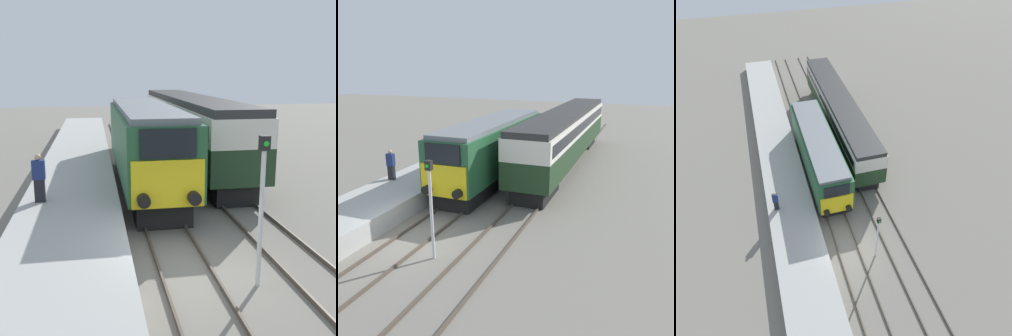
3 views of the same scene
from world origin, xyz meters
The scene contains 8 objects.
ground_plane centered at (0.00, 0.00, 0.00)m, with size 120.00×120.00×0.00m, color slate.
platform_left centered at (-3.30, 8.00, 0.48)m, with size 3.50×50.00×0.95m.
rails_near_track centered at (0.00, 5.00, 0.07)m, with size 1.51×60.00×0.14m.
rails_far_track centered at (3.40, 5.00, 0.07)m, with size 1.50×60.00×0.14m.
locomotive centered at (0.00, 8.97, 2.18)m, with size 2.70×12.56×3.97m.
passenger_carriage centered at (3.40, 14.64, 2.46)m, with size 2.75×19.31×4.06m.
person_on_platform centered at (-4.34, 4.52, 1.82)m, with size 0.44×0.26×1.73m.
signal_post centered at (1.70, -0.91, 2.35)m, with size 0.24×0.28×3.96m.
Camera 1 is at (-2.36, -10.42, 5.45)m, focal length 45.00 mm.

